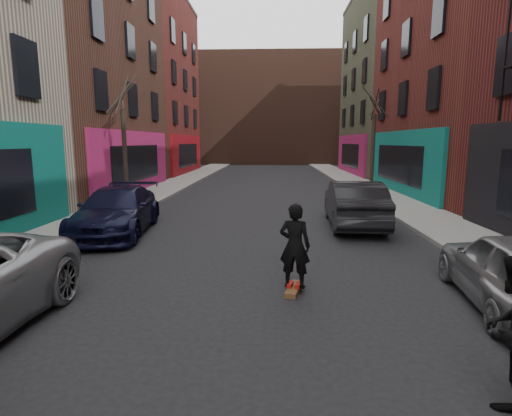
# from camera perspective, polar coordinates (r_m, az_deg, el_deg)

# --- Properties ---
(sidewalk_left) EXTENTS (2.50, 84.00, 0.13)m
(sidewalk_left) POSITION_cam_1_polar(r_m,az_deg,el_deg) (30.49, -10.23, 3.96)
(sidewalk_left) COLOR gray
(sidewalk_left) RESTS_ON ground
(sidewalk_right) EXTENTS (2.50, 84.00, 0.13)m
(sidewalk_right) POSITION_cam_1_polar(r_m,az_deg,el_deg) (30.35, 13.54, 3.82)
(sidewalk_right) COLOR gray
(sidewalk_right) RESTS_ON ground
(building_far) EXTENTS (40.00, 10.00, 14.00)m
(building_far) POSITION_cam_1_polar(r_m,az_deg,el_deg) (55.79, 2.00, 13.66)
(building_far) COLOR #47281E
(building_far) RESTS_ON ground
(tree_left_far) EXTENTS (2.00, 2.00, 6.50)m
(tree_left_far) POSITION_cam_1_polar(r_m,az_deg,el_deg) (18.82, -18.38, 10.42)
(tree_left_far) COLOR black
(tree_left_far) RESTS_ON sidewalk_left
(tree_right_far) EXTENTS (2.00, 2.00, 6.80)m
(tree_right_far) POSITION_cam_1_polar(r_m,az_deg,el_deg) (24.35, 16.49, 10.54)
(tree_right_far) COLOR black
(tree_right_far) RESTS_ON sidewalk_right
(parked_left_end) EXTENTS (2.57, 5.25, 1.47)m
(parked_left_end) POSITION_cam_1_polar(r_m,az_deg,el_deg) (13.49, -19.26, -0.35)
(parked_left_end) COLOR black
(parked_left_end) RESTS_ON ground
(parked_right_end) EXTENTS (1.93, 4.89, 1.59)m
(parked_right_end) POSITION_cam_1_polar(r_m,az_deg,el_deg) (14.24, 13.82, 0.63)
(parked_right_end) COLOR black
(parked_right_end) RESTS_ON ground
(skateboard) EXTENTS (0.41, 0.83, 0.10)m
(skateboard) POSITION_cam_1_polar(r_m,az_deg,el_deg) (8.03, 5.45, -11.47)
(skateboard) COLOR brown
(skateboard) RESTS_ON ground
(skateboarder) EXTENTS (0.68, 0.53, 1.66)m
(skateboarder) POSITION_cam_1_polar(r_m,az_deg,el_deg) (7.76, 5.55, -5.38)
(skateboarder) COLOR black
(skateboarder) RESTS_ON skateboard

